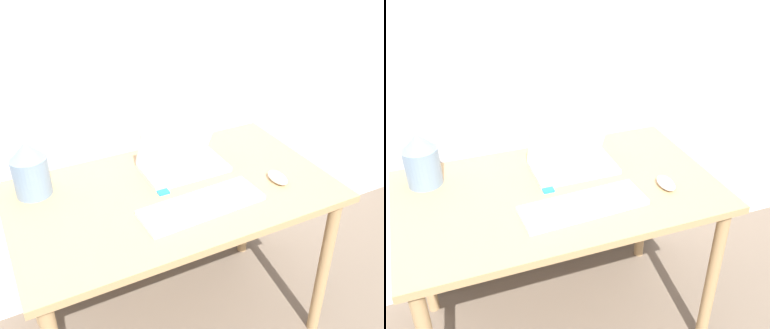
% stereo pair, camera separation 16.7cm
% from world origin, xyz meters
% --- Properties ---
extents(wall_back, '(6.00, 0.05, 2.50)m').
position_xyz_m(wall_back, '(0.00, 0.77, 1.25)').
color(wall_back, silver).
rests_on(wall_back, ground_plane).
extents(desk, '(1.21, 0.71, 0.75)m').
position_xyz_m(desk, '(0.00, 0.35, 0.66)').
color(desk, tan).
rests_on(desk, ground_plane).
extents(laptop, '(0.33, 0.21, 0.21)m').
position_xyz_m(laptop, '(0.10, 0.49, 0.80)').
color(laptop, silver).
rests_on(laptop, desk).
extents(keyboard, '(0.46, 0.18, 0.02)m').
position_xyz_m(keyboard, '(0.04, 0.21, 0.76)').
color(keyboard, white).
rests_on(keyboard, desk).
extents(mouse, '(0.05, 0.10, 0.03)m').
position_xyz_m(mouse, '(0.39, 0.22, 0.77)').
color(mouse, white).
rests_on(mouse, desk).
extents(vase, '(0.13, 0.13, 0.22)m').
position_xyz_m(vase, '(-0.47, 0.57, 0.86)').
color(vase, slate).
rests_on(vase, desk).
extents(mp3_player, '(0.04, 0.06, 0.01)m').
position_xyz_m(mp3_player, '(-0.04, 0.37, 0.76)').
color(mp3_player, '#1E7FB7').
rests_on(mp3_player, desk).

